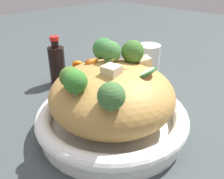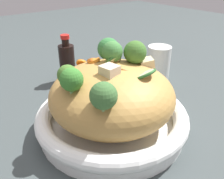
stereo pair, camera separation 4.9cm
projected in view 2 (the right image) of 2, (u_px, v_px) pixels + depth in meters
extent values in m
plane|color=#3A4242|center=(112.00, 129.00, 0.53)|extent=(3.00, 3.00, 0.00)
cylinder|color=white|center=(112.00, 125.00, 0.53)|extent=(0.30, 0.30, 0.02)
torus|color=white|center=(112.00, 115.00, 0.51)|extent=(0.32, 0.32, 0.03)
ellipsoid|color=#B88A45|center=(112.00, 95.00, 0.49)|extent=(0.26, 0.26, 0.13)
torus|color=tan|center=(139.00, 76.00, 0.49)|extent=(0.06, 0.06, 0.01)
torus|color=#BE8642|center=(123.00, 66.00, 0.47)|extent=(0.06, 0.06, 0.02)
cone|color=#8DB06D|center=(109.00, 60.00, 0.56)|extent=(0.03, 0.03, 0.02)
sphere|color=#35773A|center=(108.00, 49.00, 0.55)|extent=(0.06, 0.06, 0.05)
cone|color=#93B572|center=(69.00, 86.00, 0.43)|extent=(0.03, 0.03, 0.02)
sphere|color=#446F2B|center=(68.00, 75.00, 0.42)|extent=(0.05, 0.05, 0.04)
cone|color=#8FB774|center=(134.00, 63.00, 0.50)|extent=(0.03, 0.03, 0.02)
sphere|color=#406F2C|center=(134.00, 52.00, 0.49)|extent=(0.05, 0.05, 0.05)
cone|color=#9AB36E|center=(104.00, 109.00, 0.38)|extent=(0.02, 0.02, 0.02)
sphere|color=#3F6D36|center=(104.00, 96.00, 0.37)|extent=(0.06, 0.06, 0.04)
cone|color=#96AB71|center=(112.00, 62.00, 0.49)|extent=(0.03, 0.03, 0.02)
sphere|color=#427D3C|center=(112.00, 52.00, 0.48)|extent=(0.05, 0.05, 0.04)
cone|color=#92B26F|center=(73.00, 92.00, 0.42)|extent=(0.02, 0.02, 0.02)
sphere|color=#387A2D|center=(72.00, 80.00, 0.41)|extent=(0.05, 0.05, 0.04)
cylinder|color=orange|center=(82.00, 63.00, 0.54)|extent=(0.03, 0.03, 0.02)
cylinder|color=orange|center=(92.00, 61.00, 0.50)|extent=(0.02, 0.03, 0.02)
cylinder|color=orange|center=(94.00, 61.00, 0.50)|extent=(0.04, 0.04, 0.02)
cylinder|color=beige|center=(145.00, 74.00, 0.45)|extent=(0.04, 0.05, 0.02)
torus|color=#2D652B|center=(145.00, 74.00, 0.45)|extent=(0.05, 0.05, 0.03)
cylinder|color=beige|center=(113.00, 62.00, 0.48)|extent=(0.02, 0.03, 0.03)
torus|color=#31642B|center=(113.00, 62.00, 0.48)|extent=(0.03, 0.04, 0.03)
cube|color=beige|center=(110.00, 71.00, 0.44)|extent=(0.03, 0.03, 0.02)
cube|color=beige|center=(147.00, 64.00, 0.51)|extent=(0.04, 0.04, 0.02)
cylinder|color=black|center=(67.00, 64.00, 0.72)|extent=(0.05, 0.05, 0.11)
cylinder|color=black|center=(65.00, 42.00, 0.69)|extent=(0.02, 0.02, 0.02)
cylinder|color=red|center=(65.00, 37.00, 0.69)|extent=(0.03, 0.03, 0.01)
cylinder|color=silver|center=(158.00, 64.00, 0.73)|extent=(0.07, 0.07, 0.11)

